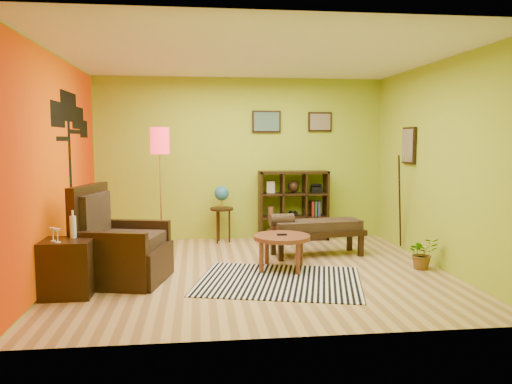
{
  "coord_description": "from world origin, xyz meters",
  "views": [
    {
      "loc": [
        -0.75,
        -6.43,
        1.74
      ],
      "look_at": [
        0.01,
        0.07,
        1.05
      ],
      "focal_mm": 35.0,
      "sensor_mm": 36.0,
      "label": 1
    }
  ],
  "objects": [
    {
      "name": "bench",
      "position": [
        0.98,
        0.79,
        0.42
      ],
      "size": [
        1.47,
        0.67,
        0.66
      ],
      "color": "black",
      "rests_on": "ground"
    },
    {
      "name": "room_shell",
      "position": [
        -0.09,
        0.01,
        1.8
      ],
      "size": [
        5.04,
        4.54,
        2.82
      ],
      "color": "#99B525",
      "rests_on": "ground"
    },
    {
      "name": "side_cabinet",
      "position": [
        -2.2,
        -0.8,
        0.32
      ],
      "size": [
        0.54,
        0.49,
        0.95
      ],
      "color": "black",
      "rests_on": "ground"
    },
    {
      "name": "coffee_table",
      "position": [
        0.36,
        0.05,
        0.4
      ],
      "size": [
        0.76,
        0.76,
        0.49
      ],
      "color": "brown",
      "rests_on": "ground"
    },
    {
      "name": "ground",
      "position": [
        0.0,
        0.0,
        0.0
      ],
      "size": [
        5.0,
        5.0,
        0.0
      ],
      "primitive_type": "plane",
      "color": "tan",
      "rests_on": "ground"
    },
    {
      "name": "zebra_rug",
      "position": [
        0.24,
        -0.51,
        0.01
      ],
      "size": [
        2.3,
        1.99,
        0.01
      ],
      "primitive_type": "cube",
      "rotation": [
        0.0,
        0.0,
        -0.25
      ],
      "color": "white",
      "rests_on": "ground"
    },
    {
      "name": "armchair",
      "position": [
        -1.73,
        -0.25,
        0.36
      ],
      "size": [
        1.17,
        1.17,
        1.19
      ],
      "color": "black",
      "rests_on": "ground"
    },
    {
      "name": "floor_lamp",
      "position": [
        -1.3,
        1.02,
        1.55
      ],
      "size": [
        0.29,
        0.29,
        1.92
      ],
      "color": "silver",
      "rests_on": "ground"
    },
    {
      "name": "cube_shelf",
      "position": [
        0.91,
        2.03,
        0.6
      ],
      "size": [
        1.2,
        0.35,
        1.2
      ],
      "color": "black",
      "rests_on": "ground"
    },
    {
      "name": "globe_table",
      "position": [
        -0.35,
        1.93,
        0.73
      ],
      "size": [
        0.4,
        0.4,
        0.96
      ],
      "color": "black",
      "rests_on": "ground"
    },
    {
      "name": "potted_plant",
      "position": [
        2.25,
        -0.14,
        0.17
      ],
      "size": [
        0.4,
        0.44,
        0.34
      ],
      "primitive_type": "imported",
      "rotation": [
        0.0,
        0.0,
        0.01
      ],
      "color": "#26661E",
      "rests_on": "ground"
    }
  ]
}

